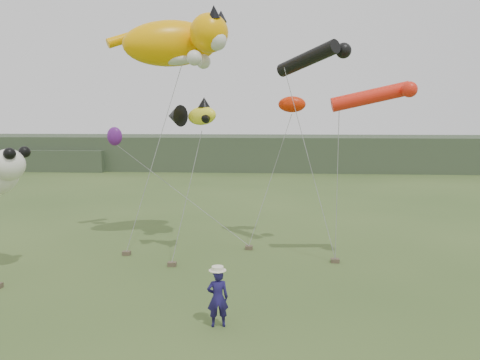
{
  "coord_description": "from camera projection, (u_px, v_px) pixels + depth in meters",
  "views": [
    {
      "loc": [
        2.38,
        -13.77,
        6.18
      ],
      "look_at": [
        1.08,
        3.0,
        3.96
      ],
      "focal_mm": 35.0,
      "sensor_mm": 36.0,
      "label": 1
    }
  ],
  "objects": [
    {
      "name": "fish_kite",
      "position": [
        192.0,
        115.0,
        20.03
      ],
      "size": [
        2.61,
        1.71,
        1.25
      ],
      "color": "yellow",
      "rests_on": "ground"
    },
    {
      "name": "tube_kites",
      "position": [
        341.0,
        74.0,
        19.77
      ],
      "size": [
        5.55,
        4.08,
        3.02
      ],
      "color": "black",
      "rests_on": "ground"
    },
    {
      "name": "cat_kite",
      "position": [
        179.0,
        42.0,
        21.65
      ],
      "size": [
        6.17,
        4.12,
        2.68
      ],
      "color": "#FDAA00",
      "rests_on": "ground"
    },
    {
      "name": "ground",
      "position": [
        198.0,
        318.0,
        14.6
      ],
      "size": [
        120.0,
        120.0,
        0.0
      ],
      "primitive_type": "plane",
      "color": "#385123",
      "rests_on": "ground"
    },
    {
      "name": "sandbag_anchors",
      "position": [
        182.0,
        261.0,
        20.1
      ],
      "size": [
        13.11,
        6.1,
        0.18
      ],
      "color": "brown",
      "rests_on": "ground"
    },
    {
      "name": "headland",
      "position": [
        232.0,
        153.0,
        58.76
      ],
      "size": [
        90.0,
        13.0,
        4.0
      ],
      "color": "#2D3D28",
      "rests_on": "ground"
    },
    {
      "name": "misc_kites",
      "position": [
        226.0,
        116.0,
        23.56
      ],
      "size": [
        10.44,
        1.85,
        2.52
      ],
      "color": "red",
      "rests_on": "ground"
    },
    {
      "name": "festival_attendant",
      "position": [
        218.0,
        298.0,
        13.9
      ],
      "size": [
        0.72,
        0.55,
        1.76
      ],
      "primitive_type": "imported",
      "rotation": [
        0.0,
        0.0,
        3.36
      ],
      "color": "#1B154F",
      "rests_on": "ground"
    }
  ]
}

